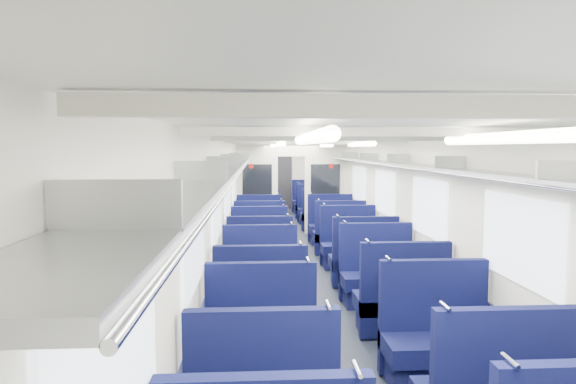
# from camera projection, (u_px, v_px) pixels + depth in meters

# --- Properties ---
(floor) EXTENTS (2.80, 18.00, 0.01)m
(floor) POSITION_uv_depth(u_px,v_px,m) (304.00, 265.00, 9.51)
(floor) COLOR black
(floor) RESTS_ON ground
(ceiling) EXTENTS (2.80, 18.00, 0.01)m
(ceiling) POSITION_uv_depth(u_px,v_px,m) (304.00, 140.00, 9.31)
(ceiling) COLOR white
(ceiling) RESTS_ON wall_left
(wall_left) EXTENTS (0.02, 18.00, 2.35)m
(wall_left) POSITION_uv_depth(u_px,v_px,m) (229.00, 204.00, 9.33)
(wall_left) COLOR silver
(wall_left) RESTS_ON floor
(dado_left) EXTENTS (0.03, 17.90, 0.70)m
(dado_left) POSITION_uv_depth(u_px,v_px,m) (230.00, 248.00, 9.40)
(dado_left) COLOR #101235
(dado_left) RESTS_ON floor
(wall_right) EXTENTS (0.02, 18.00, 2.35)m
(wall_right) POSITION_uv_depth(u_px,v_px,m) (377.00, 203.00, 9.49)
(wall_right) COLOR silver
(wall_right) RESTS_ON floor
(dado_right) EXTENTS (0.03, 17.90, 0.70)m
(dado_right) POSITION_uv_depth(u_px,v_px,m) (376.00, 246.00, 9.56)
(dado_right) COLOR #101235
(dado_right) RESTS_ON floor
(wall_far) EXTENTS (2.80, 0.02, 2.35)m
(wall_far) POSITION_uv_depth(u_px,v_px,m) (281.00, 177.00, 18.36)
(wall_far) COLOR silver
(wall_far) RESTS_ON floor
(luggage_rack_left) EXTENTS (0.36, 17.40, 0.18)m
(luggage_rack_left) POSITION_uv_depth(u_px,v_px,m) (238.00, 161.00, 9.27)
(luggage_rack_left) COLOR #B2B5BA
(luggage_rack_left) RESTS_ON wall_left
(luggage_rack_right) EXTENTS (0.36, 17.40, 0.18)m
(luggage_rack_right) POSITION_uv_depth(u_px,v_px,m) (368.00, 161.00, 9.41)
(luggage_rack_right) COLOR #B2B5BA
(luggage_rack_right) RESTS_ON wall_right
(windows) EXTENTS (2.78, 15.60, 0.75)m
(windows) POSITION_uv_depth(u_px,v_px,m) (306.00, 192.00, 8.94)
(windows) COLOR white
(windows) RESTS_ON wall_left
(ceiling_fittings) EXTENTS (2.70, 16.06, 0.11)m
(ceiling_fittings) POSITION_uv_depth(u_px,v_px,m) (305.00, 144.00, 9.06)
(ceiling_fittings) COLOR silver
(ceiling_fittings) RESTS_ON ceiling
(end_door) EXTENTS (0.75, 0.06, 2.00)m
(end_door) POSITION_uv_depth(u_px,v_px,m) (282.00, 181.00, 18.32)
(end_door) COLOR black
(end_door) RESTS_ON floor
(bulkhead) EXTENTS (2.80, 0.10, 2.35)m
(bulkhead) POSITION_uv_depth(u_px,v_px,m) (291.00, 186.00, 12.92)
(bulkhead) COLOR silver
(bulkhead) RESTS_ON floor
(seat_6) EXTENTS (1.05, 0.58, 1.17)m
(seat_6) POSITION_uv_depth(u_px,v_px,m) (261.00, 349.00, 4.62)
(seat_6) COLOR #0D1240
(seat_6) RESTS_ON floor
(seat_7) EXTENTS (1.05, 0.58, 1.17)m
(seat_7) POSITION_uv_depth(u_px,v_px,m) (437.00, 344.00, 4.74)
(seat_7) COLOR #0D1240
(seat_7) RESTS_ON floor
(seat_8) EXTENTS (1.05, 0.58, 1.17)m
(seat_8) POSITION_uv_depth(u_px,v_px,m) (261.00, 310.00, 5.73)
(seat_8) COLOR #0D1240
(seat_8) RESTS_ON floor
(seat_9) EXTENTS (1.05, 0.58, 1.17)m
(seat_9) POSITION_uv_depth(u_px,v_px,m) (401.00, 305.00, 5.94)
(seat_9) COLOR #0D1240
(seat_9) RESTS_ON floor
(seat_10) EXTENTS (1.05, 0.58, 1.17)m
(seat_10) POSITION_uv_depth(u_px,v_px,m) (260.00, 282.00, 6.94)
(seat_10) COLOR #0D1240
(seat_10) RESTS_ON floor
(seat_11) EXTENTS (1.05, 0.58, 1.17)m
(seat_11) POSITION_uv_depth(u_px,v_px,m) (377.00, 279.00, 7.11)
(seat_11) COLOR #0D1240
(seat_11) RESTS_ON floor
(seat_12) EXTENTS (1.05, 0.58, 1.17)m
(seat_12) POSITION_uv_depth(u_px,v_px,m) (260.00, 263.00, 8.12)
(seat_12) COLOR #0D1240
(seat_12) RESTS_ON floor
(seat_13) EXTENTS (1.05, 0.58, 1.17)m
(seat_13) POSITION_uv_depth(u_px,v_px,m) (363.00, 263.00, 8.07)
(seat_13) COLOR #0D1240
(seat_13) RESTS_ON floor
(seat_14) EXTENTS (1.05, 0.58, 1.17)m
(seat_14) POSITION_uv_depth(u_px,v_px,m) (260.00, 249.00, 9.17)
(seat_14) COLOR #0D1240
(seat_14) RESTS_ON floor
(seat_15) EXTENTS (1.05, 0.58, 1.17)m
(seat_15) POSITION_uv_depth(u_px,v_px,m) (349.00, 247.00, 9.36)
(seat_15) COLOR #0D1240
(seat_15) RESTS_ON floor
(seat_16) EXTENTS (1.05, 0.58, 1.17)m
(seat_16) POSITION_uv_depth(u_px,v_px,m) (259.00, 237.00, 10.43)
(seat_16) COLOR #0D1240
(seat_16) RESTS_ON floor
(seat_17) EXTENTS (1.05, 0.58, 1.17)m
(seat_17) POSITION_uv_depth(u_px,v_px,m) (339.00, 237.00, 10.48)
(seat_17) COLOR #0D1240
(seat_17) RESTS_ON floor
(seat_18) EXTENTS (1.05, 0.58, 1.17)m
(seat_18) POSITION_uv_depth(u_px,v_px,m) (259.00, 229.00, 11.48)
(seat_18) COLOR #0D1240
(seat_18) RESTS_ON floor
(seat_19) EXTENTS (1.05, 0.58, 1.17)m
(seat_19) POSITION_uv_depth(u_px,v_px,m) (331.00, 228.00, 11.65)
(seat_19) COLOR #0D1240
(seat_19) RESTS_ON floor
(seat_20) EXTENTS (1.05, 0.58, 1.17)m
(seat_20) POSITION_uv_depth(u_px,v_px,m) (259.00, 217.00, 13.42)
(seat_20) COLOR #0D1240
(seat_20) RESTS_ON floor
(seat_21) EXTENTS (1.05, 0.58, 1.17)m
(seat_21) POSITION_uv_depth(u_px,v_px,m) (320.00, 217.00, 13.61)
(seat_21) COLOR #0D1240
(seat_21) RESTS_ON floor
(seat_22) EXTENTS (1.05, 0.58, 1.17)m
(seat_22) POSITION_uv_depth(u_px,v_px,m) (259.00, 212.00, 14.60)
(seat_22) COLOR #0D1240
(seat_22) RESTS_ON floor
(seat_23) EXTENTS (1.05, 0.58, 1.17)m
(seat_23) POSITION_uv_depth(u_px,v_px,m) (315.00, 211.00, 14.81)
(seat_23) COLOR #0D1240
(seat_23) RESTS_ON floor
(seat_24) EXTENTS (1.05, 0.58, 1.17)m
(seat_24) POSITION_uv_depth(u_px,v_px,m) (259.00, 207.00, 15.74)
(seat_24) COLOR #0D1240
(seat_24) RESTS_ON floor
(seat_25) EXTENTS (1.05, 0.58, 1.17)m
(seat_25) POSITION_uv_depth(u_px,v_px,m) (312.00, 207.00, 15.83)
(seat_25) COLOR #0D1240
(seat_25) RESTS_ON floor
(seat_26) EXTENTS (1.05, 0.58, 1.17)m
(seat_26) POSITION_uv_depth(u_px,v_px,m) (259.00, 203.00, 17.01)
(seat_26) COLOR #0D1240
(seat_26) RESTS_ON floor
(seat_27) EXTENTS (1.05, 0.58, 1.17)m
(seat_27) POSITION_uv_depth(u_px,v_px,m) (308.00, 203.00, 17.08)
(seat_27) COLOR #0D1240
(seat_27) RESTS_ON floor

